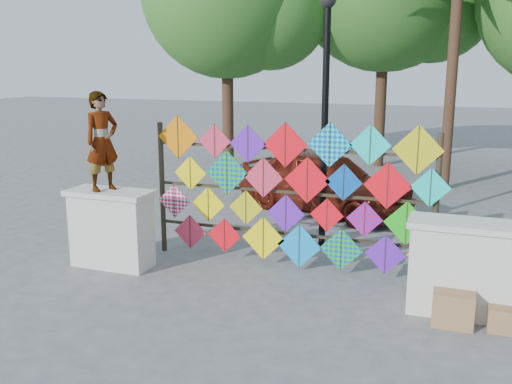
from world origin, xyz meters
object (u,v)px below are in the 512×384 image
sedan (324,181)px  kite_rack (292,194)px  vendor_woman (102,141)px  lamppost (325,98)px

sedan → kite_rack: bearing=-153.3°
sedan → vendor_woman: bearing=173.1°
kite_rack → lamppost: (0.20, 1.27, 1.46)m
kite_rack → lamppost: lamppost is taller
lamppost → sedan: bearing=102.9°
lamppost → kite_rack: bearing=-99.1°
kite_rack → vendor_woman: bearing=-162.1°
kite_rack → sedan: 3.84m
sedan → lamppost: size_ratio=0.91×
kite_rack → lamppost: size_ratio=1.10×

